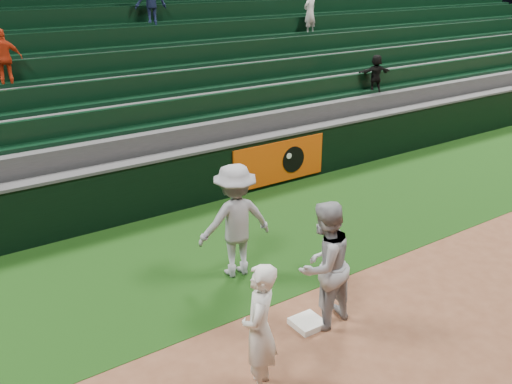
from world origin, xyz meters
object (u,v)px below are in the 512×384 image
Objects in this scene: first_baseman at (259,330)px; baserunner at (324,265)px; base_coach at (235,221)px; first_base at (308,323)px.

baserunner is at bearing 157.98° from first_baseman.
first_baseman is 0.89× the size of base_coach.
first_base is 0.25× the size of first_baseman.
first_base is 1.72m from first_baseman.
first_baseman reaches higher than first_base.
baserunner is 0.98× the size of base_coach.
first_base is at bearing 162.77° from first_baseman.
baserunner is at bearing -12.39° from first_base.
base_coach reaches higher than first_baseman.
first_base is at bearing 99.63° from base_coach.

